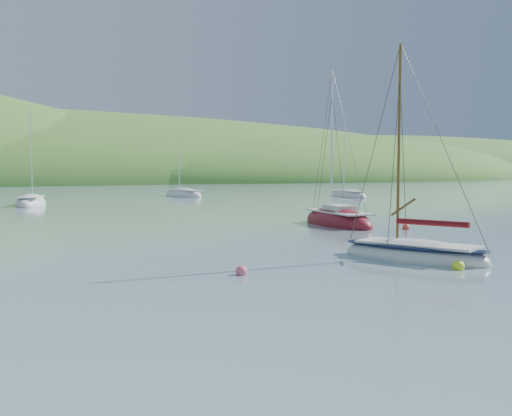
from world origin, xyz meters
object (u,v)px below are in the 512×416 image
daysailer_white (414,254)px  distant_sloop_d (348,196)px  distant_sloop_b (183,195)px  sloop_red (338,222)px  distant_sloop_a (31,204)px

daysailer_white → distant_sloop_d: bearing=32.5°
distant_sloop_b → distant_sloop_d: (18.68, -12.26, -0.01)m
distant_sloop_b → distant_sloop_d: distant_sloop_b is taller
daysailer_white → sloop_red: (5.87, 13.44, -0.00)m
sloop_red → distant_sloop_d: size_ratio=1.11×
distant_sloop_b → sloop_red: bearing=-108.7°
sloop_red → distant_sloop_a: size_ratio=1.03×
distant_sloop_a → sloop_red: bearing=-48.1°
daysailer_white → distant_sloop_a: (-9.88, 45.51, -0.03)m
sloop_red → distant_sloop_b: bearing=90.2°
sloop_red → distant_sloop_b: sloop_red is taller
distant_sloop_a → distant_sloop_b: (20.74, 10.62, 0.00)m
sloop_red → distant_sloop_b: 42.98m
distant_sloop_b → distant_sloop_d: 22.34m
sloop_red → distant_sloop_a: bearing=123.0°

